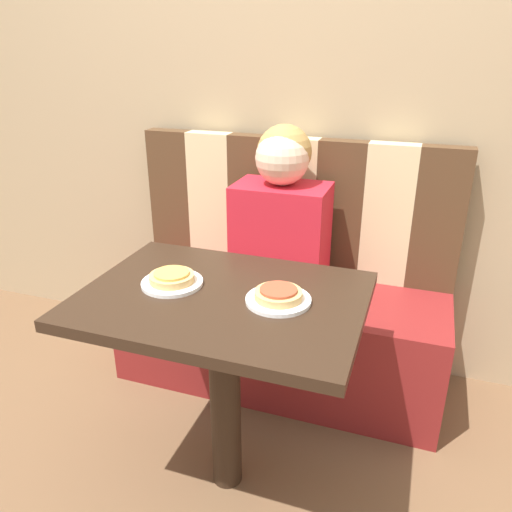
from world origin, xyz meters
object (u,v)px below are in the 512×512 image
pizza_right (278,294)px  plate_right (278,300)px  plate_left (172,283)px  person (281,213)px  pizza_left (172,277)px

pizza_right → plate_right: bearing=180.0°
plate_left → pizza_right: 0.34m
plate_right → person: bearing=105.7°
person → plate_left: person is taller
plate_right → pizza_right: bearing=0.0°
plate_right → pizza_left: 0.34m
person → pizza_right: size_ratio=4.87×
plate_left → plate_right: size_ratio=1.00×
plate_right → pizza_left: pizza_left is taller
plate_left → pizza_left: size_ratio=1.37×
person → pizza_right: person is taller
person → plate_right: (0.17, -0.60, -0.06)m
person → plate_left: (-0.17, -0.60, -0.06)m
pizza_left → pizza_right: bearing=0.0°
plate_right → pizza_right: size_ratio=1.37×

